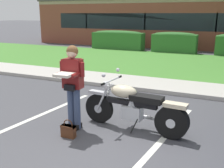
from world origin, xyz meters
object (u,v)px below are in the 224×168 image
(motorcycle, at_px, (137,108))
(hedge_center_left, at_px, (174,42))
(handbag, at_px, (68,130))
(hedge_left, at_px, (118,40))
(rider_person, at_px, (72,81))
(brick_building, at_px, (221,21))

(motorcycle, xyz_separation_m, hedge_center_left, (-1.75, 11.49, 0.17))
(handbag, distance_m, hedge_left, 13.09)
(motorcycle, height_order, hedge_center_left, hedge_center_left)
(rider_person, bearing_deg, brick_building, 85.00)
(rider_person, distance_m, hedge_center_left, 11.96)
(motorcycle, distance_m, hedge_left, 12.70)
(motorcycle, relative_size, handbag, 6.23)
(handbag, distance_m, hedge_center_left, 12.37)
(motorcycle, height_order, brick_building, brick_building)
(motorcycle, bearing_deg, hedge_left, 115.20)
(hedge_left, bearing_deg, handbag, -70.69)
(motorcycle, distance_m, hedge_center_left, 11.63)
(motorcycle, distance_m, handbag, 1.42)
(handbag, relative_size, hedge_left, 0.11)
(motorcycle, distance_m, brick_building, 18.01)
(handbag, relative_size, hedge_center_left, 0.14)
(handbag, bearing_deg, brick_building, 85.48)
(rider_person, xyz_separation_m, brick_building, (1.61, 18.42, 0.71))
(rider_person, xyz_separation_m, handbag, (0.13, -0.40, -0.86))
(rider_person, xyz_separation_m, hedge_center_left, (-0.54, 11.95, -0.36))
(motorcycle, height_order, rider_person, rider_person)
(handbag, distance_m, brick_building, 18.94)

